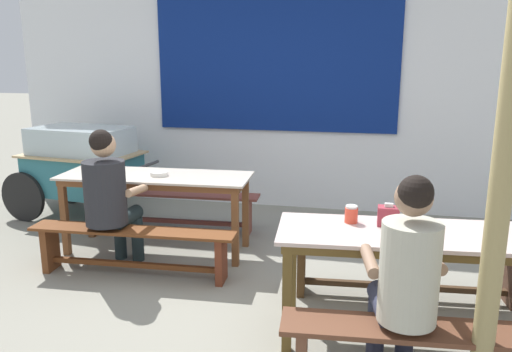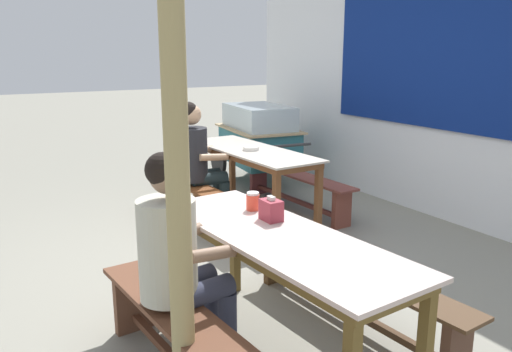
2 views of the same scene
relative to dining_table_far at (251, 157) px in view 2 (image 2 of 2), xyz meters
The scene contains 15 objects.
ground_plane 1.49m from the dining_table_far, 43.90° to the right, with size 40.00×40.00×0.00m, color gray.
backdrop_wall 2.23m from the dining_table_far, 62.41° to the left, with size 7.01×0.23×3.00m.
dining_table_far is the anchor object (origin of this frame).
dining_table_near 2.60m from the dining_table_far, 26.39° to the right, with size 1.91×0.76×0.76m.
bench_far_back 0.72m from the dining_table_far, 92.64° to the left, with size 1.81×0.34×0.42m.
bench_far_front 0.72m from the dining_table_far, 87.36° to the right, with size 1.80×0.33×0.42m.
bench_near_back 2.38m from the dining_table_far, 13.68° to the right, with size 1.85×0.39×0.42m.
bench_near_front 2.98m from the dining_table_far, 36.46° to the right, with size 1.74×0.42×0.42m.
food_cart 1.55m from the dining_table_far, 146.76° to the left, with size 1.73×1.00×1.06m.
person_left_back_turned 0.59m from the dining_table_far, 108.75° to the right, with size 0.48×0.58×1.27m.
person_near_front 2.77m from the dining_table_far, 38.02° to the right, with size 0.47×0.55×1.27m.
tissue_box 2.36m from the dining_table_far, 26.78° to the right, with size 0.14×0.10×0.15m.
condiment_jar 2.15m from the dining_table_far, 29.44° to the right, with size 0.09×0.09×0.12m.
soup_bowl 0.12m from the dining_table_far, 29.96° to the right, with size 0.17×0.17×0.04m, color silver.
wooden_support_post 3.20m from the dining_table_far, 35.66° to the right, with size 0.11×0.11×2.27m, color tan.
Camera 2 is at (3.72, -1.75, 1.78)m, focal length 36.38 mm.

